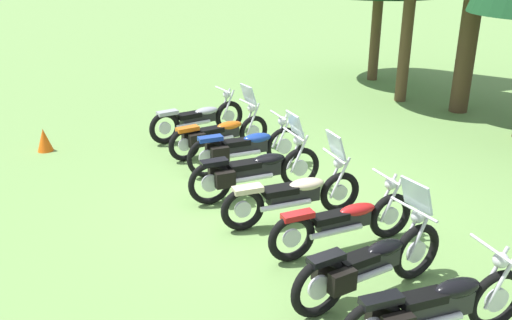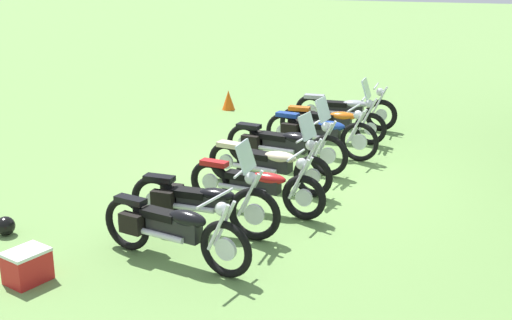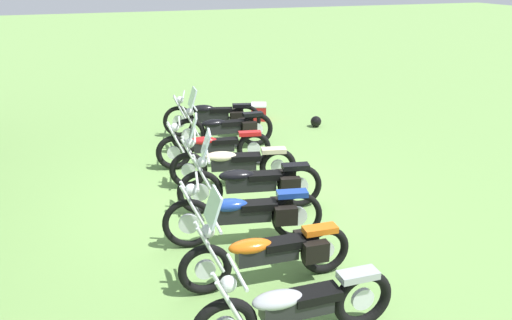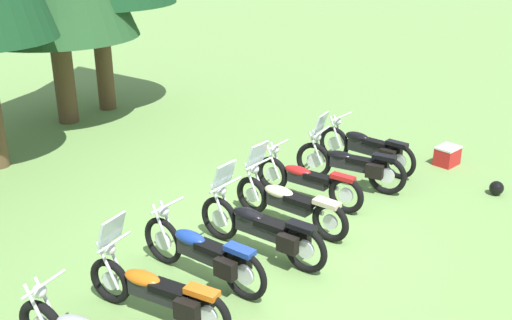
{
  "view_description": "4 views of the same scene",
  "coord_description": "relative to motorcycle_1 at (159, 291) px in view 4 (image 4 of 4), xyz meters",
  "views": [
    {
      "loc": [
        6.46,
        -4.68,
        3.99
      ],
      "look_at": [
        -0.58,
        -0.02,
        0.6
      ],
      "focal_mm": 37.87,
      "sensor_mm": 36.0,
      "label": 1
    },
    {
      "loc": [
        11.02,
        2.68,
        3.9
      ],
      "look_at": [
        1.06,
        -0.19,
        0.63
      ],
      "focal_mm": 48.0,
      "sensor_mm": 36.0,
      "label": 2
    },
    {
      "loc": [
        -7.88,
        2.43,
        3.79
      ],
      "look_at": [
        0.34,
        -0.46,
        0.55
      ],
      "focal_mm": 36.77,
      "sensor_mm": 36.0,
      "label": 3
    },
    {
      "loc": [
        -7.88,
        -3.65,
        4.91
      ],
      "look_at": [
        0.86,
        0.64,
        0.98
      ],
      "focal_mm": 42.4,
      "sensor_mm": 36.0,
      "label": 4
    }
  ],
  "objects": [
    {
      "name": "motorcycle_3",
      "position": [
        2.06,
        -0.48,
        0.04
      ],
      "size": [
        0.88,
        2.36,
        1.38
      ],
      "rotation": [
        0.0,
        0.0,
        1.39
      ],
      "color": "black",
      "rests_on": "ground_plane"
    },
    {
      "name": "motorcycle_5",
      "position": [
        4.17,
        -0.39,
        -0.02
      ],
      "size": [
        0.68,
        2.27,
        1.0
      ],
      "rotation": [
        0.0,
        0.0,
        1.39
      ],
      "color": "black",
      "rests_on": "ground_plane"
    },
    {
      "name": "picnic_cooler",
      "position": [
        7.14,
        -2.42,
        -0.24
      ],
      "size": [
        0.6,
        0.54,
        0.41
      ],
      "color": "red",
      "rests_on": "ground_plane"
    },
    {
      "name": "ground_plane",
      "position": [
        2.53,
        -0.37,
        -0.44
      ],
      "size": [
        80.0,
        80.0,
        0.0
      ],
      "primitive_type": "plane",
      "color": "#6B934C"
    },
    {
      "name": "dropped_helmet",
      "position": [
        6.02,
        -3.53,
        -0.31
      ],
      "size": [
        0.27,
        0.27,
        0.27
      ],
      "primitive_type": "sphere",
      "color": "black",
      "rests_on": "ground_plane"
    },
    {
      "name": "motorcycle_6",
      "position": [
        5.17,
        -0.91,
        0.03
      ],
      "size": [
        0.75,
        2.27,
        1.39
      ],
      "rotation": [
        0.0,
        0.0,
        1.51
      ],
      "color": "black",
      "rests_on": "ground_plane"
    },
    {
      "name": "motorcycle_1",
      "position": [
        0.0,
        0.0,
        0.0
      ],
      "size": [
        0.64,
        2.25,
        1.34
      ],
      "rotation": [
        0.0,
        0.0,
        1.53
      ],
      "color": "black",
      "rests_on": "ground_plane"
    },
    {
      "name": "motorcycle_4",
      "position": [
        3.13,
        -0.46,
        0.01
      ],
      "size": [
        0.8,
        2.28,
        1.35
      ],
      "rotation": [
        0.0,
        0.0,
        1.35
      ],
      "color": "black",
      "rests_on": "ground_plane"
    },
    {
      "name": "motorcycle_2",
      "position": [
        1.05,
        -0.05,
        0.03
      ],
      "size": [
        0.82,
        2.29,
        1.03
      ],
      "rotation": [
        0.0,
        0.0,
        1.38
      ],
      "color": "black",
      "rests_on": "ground_plane"
    },
    {
      "name": "motorcycle_7",
      "position": [
        6.16,
        -0.94,
        0.03
      ],
      "size": [
        0.93,
        2.25,
        1.02
      ],
      "rotation": [
        0.0,
        0.0,
        1.32
      ],
      "color": "black",
      "rests_on": "ground_plane"
    }
  ]
}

